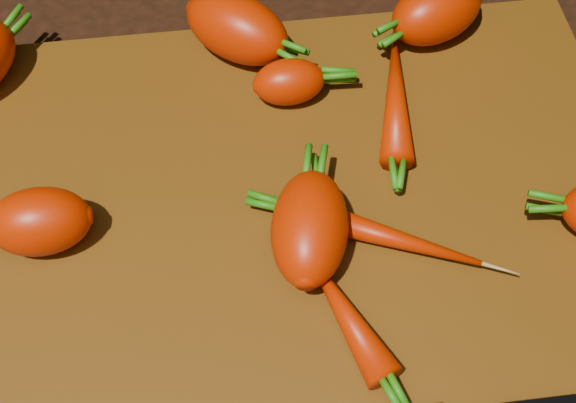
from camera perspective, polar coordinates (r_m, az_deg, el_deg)
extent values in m
cube|color=black|center=(0.55, 0.13, -2.90)|extent=(2.00, 2.00, 0.01)
cube|color=#512E09|center=(0.54, 0.13, -2.29)|extent=(0.50, 0.40, 0.01)
ellipsoid|color=red|center=(0.54, -17.25, -1.38)|extent=(0.07, 0.05, 0.05)
ellipsoid|color=red|center=(0.63, -3.64, 12.22)|extent=(0.10, 0.10, 0.05)
ellipsoid|color=red|center=(0.51, 1.55, -1.90)|extent=(0.07, 0.09, 0.05)
ellipsoid|color=red|center=(0.65, 10.53, 13.19)|extent=(0.09, 0.08, 0.05)
ellipsoid|color=red|center=(0.60, 0.07, 8.50)|extent=(0.05, 0.04, 0.03)
ellipsoid|color=red|center=(0.60, 7.66, 7.33)|extent=(0.05, 0.12, 0.02)
ellipsoid|color=red|center=(0.53, 6.49, -2.31)|extent=(0.13, 0.08, 0.02)
ellipsoid|color=red|center=(0.50, 4.21, -8.14)|extent=(0.05, 0.09, 0.02)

